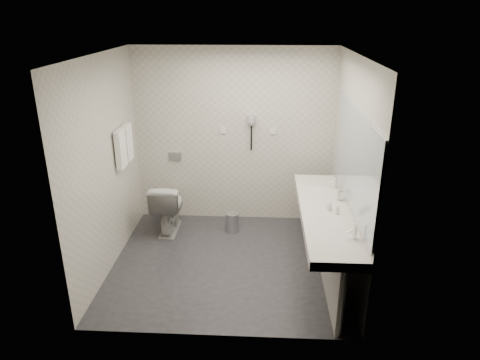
{
  "coord_description": "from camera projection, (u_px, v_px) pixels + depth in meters",
  "views": [
    {
      "loc": [
        0.41,
        -4.68,
        2.94
      ],
      "look_at": [
        0.15,
        0.15,
        1.05
      ],
      "focal_mm": 32.79,
      "sensor_mm": 36.0,
      "label": 1
    }
  ],
  "objects": [
    {
      "name": "soap_bottle_a",
      "position": [
        329.0,
        206.0,
        4.87
      ],
      "size": [
        0.06,
        0.06,
        0.1
      ],
      "primitive_type": "imported",
      "rotation": [
        0.0,
        0.0,
        0.55
      ],
      "color": "white",
      "rests_on": "vanity_counter"
    },
    {
      "name": "towel_far",
      "position": [
        127.0,
        142.0,
        5.66
      ],
      "size": [
        0.07,
        0.24,
        0.48
      ],
      "primitive_type": "cube",
      "color": "white",
      "rests_on": "towel_rail"
    },
    {
      "name": "faucet_near",
      "position": [
        355.0,
        232.0,
        4.25
      ],
      "size": [
        0.04,
        0.04,
        0.15
      ],
      "primitive_type": "cylinder",
      "color": "silver",
      "rests_on": "vanity_counter"
    },
    {
      "name": "basin_far",
      "position": [
        319.0,
        189.0,
        5.5
      ],
      "size": [
        0.4,
        0.31,
        0.05
      ],
      "primitive_type": "ellipsoid",
      "color": "silver",
      "rests_on": "vanity_counter"
    },
    {
      "name": "faucet_far",
      "position": [
        335.0,
        182.0,
        5.46
      ],
      "size": [
        0.04,
        0.04,
        0.15
      ],
      "primitive_type": "cylinder",
      "color": "silver",
      "rests_on": "vanity_counter"
    },
    {
      "name": "switch_plate_b",
      "position": [
        273.0,
        131.0,
        6.12
      ],
      "size": [
        0.09,
        0.02,
        0.09
      ],
      "primitive_type": "cube",
      "color": "silver",
      "rests_on": "wall_back"
    },
    {
      "name": "toilet",
      "position": [
        168.0,
        207.0,
        6.12
      ],
      "size": [
        0.41,
        0.72,
        0.73
      ],
      "primitive_type": "imported",
      "rotation": [
        0.0,
        0.0,
        3.14
      ],
      "color": "silver",
      "rests_on": "floor"
    },
    {
      "name": "towel_rail",
      "position": [
        122.0,
        129.0,
        5.45
      ],
      "size": [
        0.02,
        0.62,
        0.02
      ],
      "primitive_type": "cylinder",
      "rotation": [
        1.57,
        0.0,
        0.0
      ],
      "color": "silver",
      "rests_on": "wall_left"
    },
    {
      "name": "vanity_post_far",
      "position": [
        317.0,
        209.0,
        6.03
      ],
      "size": [
        0.06,
        0.06,
        0.75
      ],
      "primitive_type": "cylinder",
      "color": "silver",
      "rests_on": "floor"
    },
    {
      "name": "pedal_bin",
      "position": [
        232.0,
        223.0,
        6.18
      ],
      "size": [
        0.22,
        0.22,
        0.26
      ],
      "primitive_type": "cylinder",
      "rotation": [
        0.0,
        0.0,
        -0.25
      ],
      "color": "#B2B5BA",
      "rests_on": "floor"
    },
    {
      "name": "glass_left",
      "position": [
        341.0,
        196.0,
        5.11
      ],
      "size": [
        0.07,
        0.07,
        0.12
      ],
      "primitive_type": "cylinder",
      "rotation": [
        0.0,
        0.0,
        0.09
      ],
      "color": "silver",
      "rests_on": "vanity_counter"
    },
    {
      "name": "ceiling",
      "position": [
        225.0,
        55.0,
        4.53
      ],
      "size": [
        2.8,
        2.8,
        0.0
      ],
      "primitive_type": "plane",
      "rotation": [
        3.14,
        0.0,
        0.0
      ],
      "color": "silver",
      "rests_on": "wall_back"
    },
    {
      "name": "basin_near",
      "position": [
        334.0,
        239.0,
        4.29
      ],
      "size": [
        0.4,
        0.31,
        0.05
      ],
      "primitive_type": "ellipsoid",
      "color": "silver",
      "rests_on": "vanity_counter"
    },
    {
      "name": "soap_bottle_c",
      "position": [
        338.0,
        209.0,
        4.77
      ],
      "size": [
        0.05,
        0.05,
        0.11
      ],
      "primitive_type": "imported",
      "rotation": [
        0.0,
        0.0,
        0.17
      ],
      "color": "white",
      "rests_on": "vanity_counter"
    },
    {
      "name": "wall_left",
      "position": [
        105.0,
        166.0,
        5.06
      ],
      "size": [
        0.0,
        2.6,
        2.6
      ],
      "primitive_type": "plane",
      "rotation": [
        1.57,
        0.0,
        1.57
      ],
      "color": "beige",
      "rests_on": "floor"
    },
    {
      "name": "vanity_panel",
      "position": [
        325.0,
        247.0,
        5.06
      ],
      "size": [
        0.03,
        2.15,
        0.75
      ],
      "primitive_type": "cube",
      "color": "gray",
      "rests_on": "floor"
    },
    {
      "name": "dryer_cradle",
      "position": [
        252.0,
        121.0,
        6.06
      ],
      "size": [
        0.1,
        0.04,
        0.14
      ],
      "primitive_type": "cube",
      "color": "gray",
      "rests_on": "wall_back"
    },
    {
      "name": "vanity_post_near",
      "position": [
        342.0,
        303.0,
        4.09
      ],
      "size": [
        0.06,
        0.06,
        0.75
      ],
      "primitive_type": "cylinder",
      "color": "silver",
      "rests_on": "floor"
    },
    {
      "name": "switch_plate_a",
      "position": [
        223.0,
        130.0,
        6.15
      ],
      "size": [
        0.09,
        0.02,
        0.09
      ],
      "primitive_type": "cube",
      "color": "silver",
      "rests_on": "wall_back"
    },
    {
      "name": "vanity_counter",
      "position": [
        325.0,
        214.0,
        4.91
      ],
      "size": [
        0.55,
        2.2,
        0.1
      ],
      "primitive_type": "cube",
      "color": "silver",
      "rests_on": "floor"
    },
    {
      "name": "wall_right",
      "position": [
        350.0,
        170.0,
        4.92
      ],
      "size": [
        0.0,
        2.6,
        2.6
      ],
      "primitive_type": "plane",
      "rotation": [
        1.57,
        0.0,
        -1.57
      ],
      "color": "beige",
      "rests_on": "floor"
    },
    {
      "name": "mirror",
      "position": [
        354.0,
        159.0,
        4.66
      ],
      "size": [
        0.02,
        2.2,
        1.05
      ],
      "primitive_type": "cube",
      "color": "#B2BCC6",
      "rests_on": "wall_right"
    },
    {
      "name": "dryer_barrel",
      "position": [
        251.0,
        120.0,
        5.99
      ],
      "size": [
        0.08,
        0.14,
        0.08
      ],
      "primitive_type": "cylinder",
      "rotation": [
        1.57,
        0.0,
        0.0
      ],
      "color": "gray",
      "rests_on": "dryer_cradle"
    },
    {
      "name": "bin_lid",
      "position": [
        232.0,
        214.0,
        6.13
      ],
      "size": [
        0.18,
        0.18,
        0.02
      ],
      "primitive_type": "cylinder",
      "color": "#B2B5BA",
      "rests_on": "pedal_bin"
    },
    {
      "name": "wall_front",
      "position": [
        214.0,
        219.0,
        3.78
      ],
      "size": [
        2.8,
        0.0,
        2.8
      ],
      "primitive_type": "plane",
      "rotation": [
        -1.57,
        0.0,
        0.0
      ],
      "color": "beige",
      "rests_on": "floor"
    },
    {
      "name": "floor",
      "position": [
        227.0,
        263.0,
        5.44
      ],
      "size": [
        2.8,
        2.8,
        0.0
      ],
      "primitive_type": "plane",
      "color": "#28272C",
      "rests_on": "ground"
    },
    {
      "name": "wall_back",
      "position": [
        234.0,
        137.0,
        6.19
      ],
      "size": [
        2.8,
        0.0,
        2.8
      ],
      "primitive_type": "plane",
      "rotation": [
        1.57,
        0.0,
        0.0
      ],
      "color": "beige",
      "rests_on": "floor"
    },
    {
      "name": "flush_plate",
      "position": [
        175.0,
        157.0,
        6.33
      ],
      "size": [
        0.18,
        0.02,
        0.12
      ],
      "primitive_type": "cube",
      "color": "#B2B5BA",
      "rests_on": "wall_back"
    },
    {
      "name": "towel_near",
      "position": [
        121.0,
        149.0,
        5.4
      ],
      "size": [
        0.07,
        0.24,
        0.48
      ],
      "primitive_type": "cube",
      "color": "white",
      "rests_on": "towel_rail"
    },
    {
      "name": "dryer_cord",
      "position": [
        251.0,
        138.0,
        6.14
      ],
      "size": [
        0.02,
        0.02,
        0.35
      ],
      "primitive_type": "cylinder",
      "color": "black",
      "rests_on": "dryer_cradle"
    }
  ]
}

